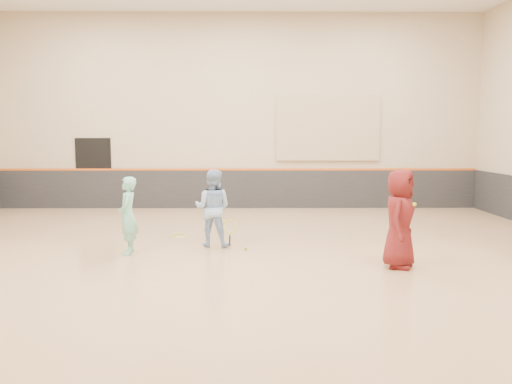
{
  "coord_description": "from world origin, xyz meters",
  "views": [
    {
      "loc": [
        0.46,
        -9.59,
        2.3
      ],
      "look_at": [
        0.53,
        0.4,
        1.15
      ],
      "focal_mm": 35.0,
      "sensor_mm": 36.0,
      "label": 1
    }
  ],
  "objects_px": {
    "young_man": "(400,219)",
    "girl": "(128,216)",
    "instructor": "(213,208)",
    "spare_racket": "(179,233)"
  },
  "relations": [
    {
      "from": "young_man",
      "to": "girl",
      "type": "bearing_deg",
      "value": 104.43
    },
    {
      "from": "young_man",
      "to": "instructor",
      "type": "bearing_deg",
      "value": 89.41
    },
    {
      "from": "girl",
      "to": "instructor",
      "type": "height_order",
      "value": "instructor"
    },
    {
      "from": "girl",
      "to": "young_man",
      "type": "height_order",
      "value": "young_man"
    },
    {
      "from": "girl",
      "to": "spare_racket",
      "type": "xyz_separation_m",
      "value": [
        0.73,
        1.68,
        -0.68
      ]
    },
    {
      "from": "instructor",
      "to": "spare_racket",
      "type": "bearing_deg",
      "value": -38.34
    },
    {
      "from": "young_man",
      "to": "spare_racket",
      "type": "xyz_separation_m",
      "value": [
        -4.22,
        2.71,
        -0.79
      ]
    },
    {
      "from": "young_man",
      "to": "spare_racket",
      "type": "distance_m",
      "value": 5.07
    },
    {
      "from": "spare_racket",
      "to": "young_man",
      "type": "bearing_deg",
      "value": -32.71
    },
    {
      "from": "instructor",
      "to": "young_man",
      "type": "bearing_deg",
      "value": 164.71
    }
  ]
}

